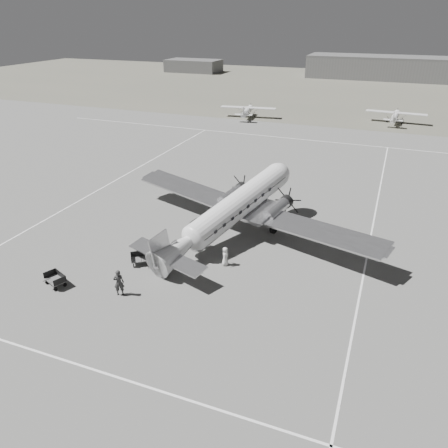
{
  "coord_description": "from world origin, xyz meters",
  "views": [
    {
      "loc": [
        12.36,
        -28.69,
        18.23
      ],
      "look_at": [
        0.3,
        2.16,
        2.2
      ],
      "focal_mm": 35.0,
      "sensor_mm": 36.0,
      "label": 1
    }
  ],
  "objects_px": {
    "hangar_main": "(378,67)",
    "ground_crew": "(119,283)",
    "shed_secondary": "(194,66)",
    "dc3_airliner": "(232,211)",
    "baggage_cart_far": "(55,280)",
    "baggage_cart_near": "(141,259)",
    "ramp_agent": "(157,247)",
    "passenger": "(225,256)",
    "light_plane_left": "(247,112)",
    "light_plane_right": "(395,117)"
  },
  "relations": [
    {
      "from": "dc3_airliner",
      "to": "baggage_cart_far",
      "type": "xyz_separation_m",
      "value": [
        -9.49,
        -12.05,
        -2.08
      ]
    },
    {
      "from": "ramp_agent",
      "to": "baggage_cart_near",
      "type": "bearing_deg",
      "value": 150.59
    },
    {
      "from": "shed_secondary",
      "to": "hangar_main",
      "type": "bearing_deg",
      "value": 4.76
    },
    {
      "from": "baggage_cart_near",
      "to": "light_plane_right",
      "type": "bearing_deg",
      "value": 38.26
    },
    {
      "from": "dc3_airliner",
      "to": "ground_crew",
      "type": "relative_size",
      "value": 13.27
    },
    {
      "from": "dc3_airliner",
      "to": "passenger",
      "type": "distance_m",
      "value": 5.21
    },
    {
      "from": "light_plane_left",
      "to": "baggage_cart_far",
      "type": "distance_m",
      "value": 60.16
    },
    {
      "from": "baggage_cart_far",
      "to": "shed_secondary",
      "type": "bearing_deg",
      "value": 132.86
    },
    {
      "from": "light_plane_left",
      "to": "baggage_cart_far",
      "type": "height_order",
      "value": "light_plane_left"
    },
    {
      "from": "shed_secondary",
      "to": "dc3_airliner",
      "type": "height_order",
      "value": "dc3_airliner"
    },
    {
      "from": "ground_crew",
      "to": "ramp_agent",
      "type": "relative_size",
      "value": 1.31
    },
    {
      "from": "baggage_cart_near",
      "to": "ramp_agent",
      "type": "bearing_deg",
      "value": 35.47
    },
    {
      "from": "baggage_cart_far",
      "to": "passenger",
      "type": "height_order",
      "value": "passenger"
    },
    {
      "from": "passenger",
      "to": "ramp_agent",
      "type": "bearing_deg",
      "value": 83.85
    },
    {
      "from": "hangar_main",
      "to": "baggage_cart_near",
      "type": "distance_m",
      "value": 123.33
    },
    {
      "from": "light_plane_left",
      "to": "dc3_airliner",
      "type": "bearing_deg",
      "value": -81.05
    },
    {
      "from": "light_plane_right",
      "to": "baggage_cart_near",
      "type": "distance_m",
      "value": 62.74
    },
    {
      "from": "baggage_cart_far",
      "to": "light_plane_left",
      "type": "bearing_deg",
      "value": 117.33
    },
    {
      "from": "passenger",
      "to": "shed_secondary",
      "type": "bearing_deg",
      "value": 13.79
    },
    {
      "from": "shed_secondary",
      "to": "dc3_airliner",
      "type": "distance_m",
      "value": 123.87
    },
    {
      "from": "light_plane_left",
      "to": "light_plane_right",
      "type": "bearing_deg",
      "value": 3.35
    },
    {
      "from": "ground_crew",
      "to": "light_plane_left",
      "type": "bearing_deg",
      "value": -109.18
    },
    {
      "from": "hangar_main",
      "to": "passenger",
      "type": "height_order",
      "value": "hangar_main"
    },
    {
      "from": "baggage_cart_far",
      "to": "hangar_main",
      "type": "bearing_deg",
      "value": 106.08
    },
    {
      "from": "ground_crew",
      "to": "passenger",
      "type": "distance_m",
      "value": 8.61
    },
    {
      "from": "hangar_main",
      "to": "light_plane_left",
      "type": "xyz_separation_m",
      "value": [
        -19.35,
        -67.95,
        -2.18
      ]
    },
    {
      "from": "ramp_agent",
      "to": "passenger",
      "type": "distance_m",
      "value": 5.82
    },
    {
      "from": "baggage_cart_near",
      "to": "baggage_cart_far",
      "type": "distance_m",
      "value": 6.59
    },
    {
      "from": "baggage_cart_far",
      "to": "ramp_agent",
      "type": "distance_m",
      "value": 8.27
    },
    {
      "from": "light_plane_right",
      "to": "dc3_airliner",
      "type": "bearing_deg",
      "value": -98.93
    },
    {
      "from": "dc3_airliner",
      "to": "ground_crew",
      "type": "height_order",
      "value": "dc3_airliner"
    },
    {
      "from": "baggage_cart_near",
      "to": "dc3_airliner",
      "type": "bearing_deg",
      "value": 17.9
    },
    {
      "from": "light_plane_right",
      "to": "passenger",
      "type": "distance_m",
      "value": 59.03
    },
    {
      "from": "dc3_airliner",
      "to": "light_plane_right",
      "type": "bearing_deg",
      "value": 95.98
    },
    {
      "from": "light_plane_right",
      "to": "baggage_cart_near",
      "type": "relative_size",
      "value": 6.37
    },
    {
      "from": "dc3_airliner",
      "to": "ramp_agent",
      "type": "xyz_separation_m",
      "value": [
        -4.61,
        -5.37,
        -1.79
      ]
    },
    {
      "from": "hangar_main",
      "to": "ground_crew",
      "type": "distance_m",
      "value": 127.51
    },
    {
      "from": "ramp_agent",
      "to": "passenger",
      "type": "bearing_deg",
      "value": -94.61
    },
    {
      "from": "shed_secondary",
      "to": "light_plane_left",
      "type": "xyz_separation_m",
      "value": [
        40.65,
        -62.95,
        -0.88
      ]
    },
    {
      "from": "light_plane_right",
      "to": "ramp_agent",
      "type": "xyz_separation_m",
      "value": [
        -16.62,
        -58.64,
        -0.35
      ]
    },
    {
      "from": "ground_crew",
      "to": "passenger",
      "type": "bearing_deg",
      "value": -159.22
    },
    {
      "from": "ground_crew",
      "to": "passenger",
      "type": "relative_size",
      "value": 1.29
    },
    {
      "from": "light_plane_left",
      "to": "baggage_cart_near",
      "type": "xyz_separation_m",
      "value": [
        9.47,
        -54.95,
        -0.64
      ]
    },
    {
      "from": "ground_crew",
      "to": "ramp_agent",
      "type": "height_order",
      "value": "ground_crew"
    },
    {
      "from": "hangar_main",
      "to": "dc3_airliner",
      "type": "bearing_deg",
      "value": -92.32
    },
    {
      "from": "light_plane_right",
      "to": "baggage_cart_near",
      "type": "bearing_deg",
      "value": -102.12
    },
    {
      "from": "shed_secondary",
      "to": "ground_crew",
      "type": "bearing_deg",
      "value": -67.37
    },
    {
      "from": "light_plane_left",
      "to": "ramp_agent",
      "type": "relative_size",
      "value": 6.98
    },
    {
      "from": "ground_crew",
      "to": "baggage_cart_far",
      "type": "bearing_deg",
      "value": -21.01
    },
    {
      "from": "light_plane_right",
      "to": "baggage_cart_far",
      "type": "distance_m",
      "value": 68.77
    }
  ]
}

